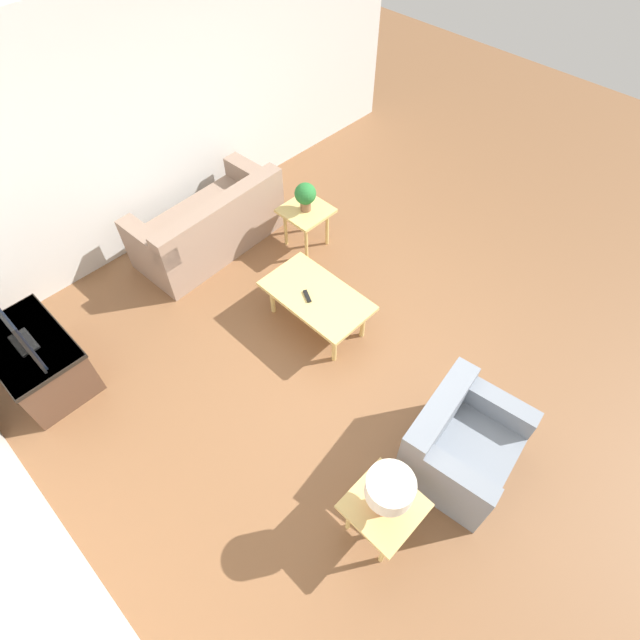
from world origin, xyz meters
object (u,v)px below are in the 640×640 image
armchair (460,444)px  side_table_plant (306,215)px  tv_stand_chest (38,360)px  potted_plant (305,195)px  table_lamp (389,490)px  coffee_table (317,298)px  side_table_lamp (383,509)px  television (8,323)px  sofa (210,226)px

armchair → side_table_plant: armchair is taller
tv_stand_chest → potted_plant: (-0.44, -3.10, 0.42)m
potted_plant → table_lamp: size_ratio=0.77×
potted_plant → coffee_table: bearing=140.4°
side_table_plant → table_lamp: size_ratio=1.18×
side_table_lamp → tv_stand_chest: (3.22, 1.17, -0.14)m
side_table_plant → television: 3.17m
side_table_plant → table_lamp: 3.41m
side_table_lamp → table_lamp: (0.00, 0.00, 0.39)m
sofa → tv_stand_chest: 2.31m
armchair → coffee_table: bearing=75.0°
coffee_table → side_table_plant: size_ratio=2.12×
tv_stand_chest → television: television is taller
sofa → tv_stand_chest: (-0.33, 2.29, -0.01)m
tv_stand_chest → television: 0.56m
coffee_table → table_lamp: table_lamp is taller
armchair → tv_stand_chest: bearing=114.4°
sofa → side_table_lamp: bearing=69.6°
coffee_table → television: television is taller
sofa → side_table_plant: sofa is taller
sofa → table_lamp: (-3.55, 1.12, 0.51)m
coffee_table → table_lamp: size_ratio=2.50×
potted_plant → sofa: bearing=46.6°
side_table_plant → table_lamp: bearing=145.2°
tv_stand_chest → table_lamp: size_ratio=2.32×
coffee_table → potted_plant: (0.95, -0.79, 0.32)m
coffee_table → side_table_plant: side_table_plant is taller
coffee_table → side_table_plant: (0.95, -0.79, 0.04)m
sofa → television: bearing=5.3°
television → potted_plant: size_ratio=2.62×
armchair → side_table_lamp: (0.09, 0.89, 0.13)m
side_table_plant → tv_stand_chest: size_ratio=0.51×
armchair → side_table_lamp: 0.91m
side_table_plant → table_lamp: (-2.78, 1.93, 0.39)m
sofa → television: 2.38m
coffee_table → side_table_lamp: (-1.83, 1.14, 0.04)m
coffee_table → television: (1.39, 2.32, 0.46)m
sofa → potted_plant: (-0.77, -0.81, 0.41)m
potted_plant → tv_stand_chest: bearing=81.9°
tv_stand_chest → television: bearing=90.0°
armchair → table_lamp: size_ratio=2.28×
tv_stand_chest → side_table_plant: bearing=-98.1°
armchair → tv_stand_chest: 3.90m
potted_plant → table_lamp: table_lamp is taller
potted_plant → armchair: bearing=160.1°
tv_stand_chest → table_lamp: table_lamp is taller
side_table_plant → coffee_table: bearing=140.4°
potted_plant → side_table_plant: bearing=166.0°
sofa → table_lamp: 3.76m
coffee_table → television: size_ratio=1.24×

